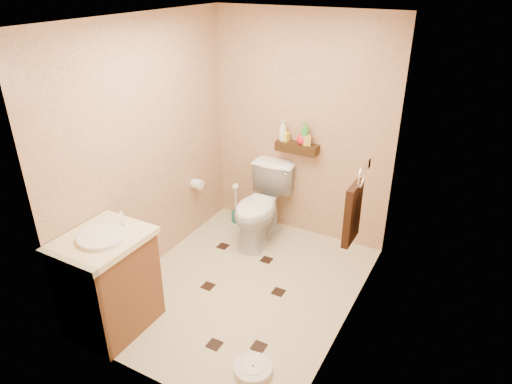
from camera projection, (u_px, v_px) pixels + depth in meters
The scene contains 19 objects.
ground at pixel (243, 287), 4.33m from camera, with size 2.50×2.50×0.00m, color beige.
wall_back at pixel (301, 129), 4.78m from camera, with size 2.00×0.04×2.40m, color tan.
wall_front at pixel (139, 243), 2.81m from camera, with size 2.00×0.04×2.40m, color tan.
wall_left at pixel (148, 151), 4.23m from camera, with size 0.04×2.50×2.40m, color tan.
wall_right at pixel (357, 197), 3.37m from camera, with size 0.04×2.50×2.40m, color tan.
ceiling at pixel (238, 18), 3.27m from camera, with size 2.00×2.50×0.02m, color white.
wall_shelf at pixel (297, 148), 4.80m from camera, with size 0.46×0.14×0.10m, color #35200E.
floor_accents at pixel (242, 291), 4.27m from camera, with size 1.14×1.36×0.01m.
toilet at pixel (261, 206), 4.91m from camera, with size 0.47×0.82×0.83m, color white.
vanity at pixel (108, 282), 3.68m from camera, with size 0.59×0.71×1.00m.
bathroom_scale at pixel (253, 369), 3.41m from camera, with size 0.32×0.32×0.06m.
toilet_brush at pixel (236, 208), 5.37m from camera, with size 0.11×0.11×0.50m.
towel_ring at pixel (353, 211), 3.72m from camera, with size 0.12×0.30×0.76m.
toilet_paper at pixel (197, 184), 4.98m from camera, with size 0.12×0.11×0.12m.
bottle_a at pixel (283, 131), 4.80m from camera, with size 0.09×0.09×0.23m, color silver.
bottle_b at pixel (286, 135), 4.80m from camera, with size 0.06×0.07×0.14m, color yellow.
bottle_c at pixel (303, 137), 4.72m from camera, with size 0.12×0.12×0.16m, color red.
bottle_d at pixel (305, 133), 4.69m from camera, with size 0.09×0.09×0.24m, color green.
bottle_e at pixel (307, 137), 4.69m from camera, with size 0.07×0.08×0.17m, color gold.
Camera 1 is at (1.77, -3.00, 2.73)m, focal length 32.00 mm.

